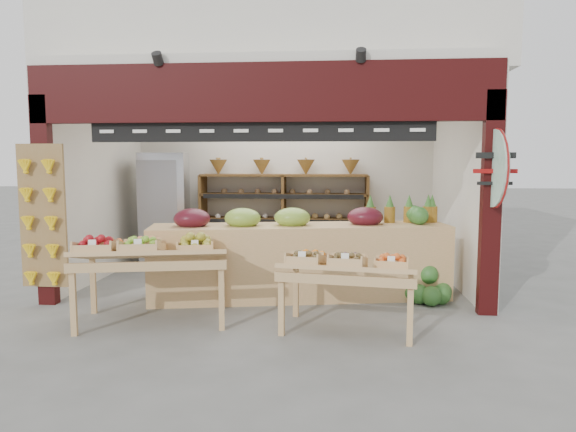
# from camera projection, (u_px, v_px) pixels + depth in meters

# --- Properties ---
(ground) EXTENTS (60.00, 60.00, 0.00)m
(ground) POSITION_uv_depth(u_px,v_px,m) (270.00, 288.00, 7.45)
(ground) COLOR slate
(ground) RESTS_ON ground
(shop_structure) EXTENTS (6.36, 5.12, 5.40)m
(shop_structure) POSITION_uv_depth(u_px,v_px,m) (280.00, 37.00, 8.64)
(shop_structure) COLOR beige
(shop_structure) RESTS_ON ground
(banana_board) EXTENTS (0.60, 0.15, 1.80)m
(banana_board) POSITION_uv_depth(u_px,v_px,m) (42.00, 219.00, 6.40)
(banana_board) COLOR olive
(banana_board) RESTS_ON ground
(gift_sign) EXTENTS (0.04, 0.93, 0.92)m
(gift_sign) POSITION_uv_depth(u_px,v_px,m) (495.00, 168.00, 5.91)
(gift_sign) COLOR #C2F4DE
(gift_sign) RESTS_ON ground
(back_shelving) EXTENTS (3.03, 0.50, 1.87)m
(back_shelving) POSITION_uv_depth(u_px,v_px,m) (284.00, 201.00, 9.27)
(back_shelving) COLOR brown
(back_shelving) RESTS_ON ground
(refrigerator) EXTENTS (0.87, 0.87, 1.98)m
(refrigerator) POSITION_uv_depth(u_px,v_px,m) (165.00, 210.00, 8.91)
(refrigerator) COLOR silver
(refrigerator) RESTS_ON ground
(cardboard_stack) EXTENTS (1.09, 0.92, 0.72)m
(cardboard_stack) POSITION_uv_depth(u_px,v_px,m) (205.00, 260.00, 8.17)
(cardboard_stack) COLOR beige
(cardboard_stack) RESTS_ON ground
(mid_counter) EXTENTS (4.03, 1.44, 1.22)m
(mid_counter) POSITION_uv_depth(u_px,v_px,m) (299.00, 258.00, 6.88)
(mid_counter) COLOR tan
(mid_counter) RESTS_ON ground
(display_table_left) EXTENTS (1.81, 1.24, 1.05)m
(display_table_left) POSITION_uv_depth(u_px,v_px,m) (143.00, 251.00, 5.83)
(display_table_left) COLOR tan
(display_table_left) RESTS_ON ground
(display_table_right) EXTENTS (1.54, 1.01, 0.94)m
(display_table_right) POSITION_uv_depth(u_px,v_px,m) (343.00, 265.00, 5.56)
(display_table_right) COLOR tan
(display_table_right) RESTS_ON ground
(watermelon_pile) EXTENTS (0.67, 0.64, 0.49)m
(watermelon_pile) POSITION_uv_depth(u_px,v_px,m) (427.00, 288.00, 6.72)
(watermelon_pile) COLOR #174618
(watermelon_pile) RESTS_ON ground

